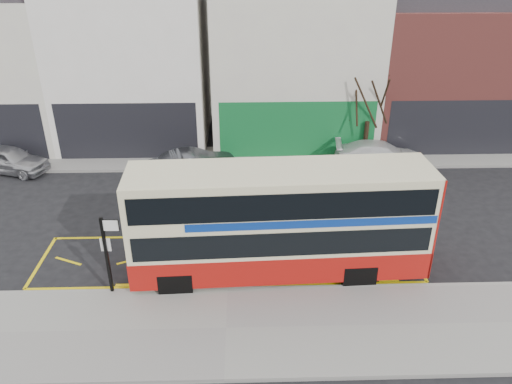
{
  "coord_description": "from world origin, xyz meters",
  "views": [
    {
      "loc": [
        0.58,
        -13.99,
        10.8
      ],
      "look_at": [
        1.04,
        2.0,
        2.6
      ],
      "focal_mm": 35.0,
      "sensor_mm": 36.0,
      "label": 1
    }
  ],
  "objects_px": {
    "car_white": "(380,155)",
    "street_tree_right": "(371,87)",
    "car_silver": "(10,159)",
    "double_decker_bus": "(281,221)",
    "bus_stop_post": "(107,248)",
    "car_grey": "(195,165)"
  },
  "relations": [
    {
      "from": "car_white",
      "to": "street_tree_right",
      "type": "relative_size",
      "value": 0.8
    },
    {
      "from": "car_silver",
      "to": "street_tree_right",
      "type": "height_order",
      "value": "street_tree_right"
    },
    {
      "from": "double_decker_bus",
      "to": "bus_stop_post",
      "type": "distance_m",
      "value": 5.78
    },
    {
      "from": "bus_stop_post",
      "to": "car_silver",
      "type": "height_order",
      "value": "bus_stop_post"
    },
    {
      "from": "car_grey",
      "to": "street_tree_right",
      "type": "bearing_deg",
      "value": -95.11
    },
    {
      "from": "double_decker_bus",
      "to": "street_tree_right",
      "type": "relative_size",
      "value": 1.75
    },
    {
      "from": "bus_stop_post",
      "to": "car_grey",
      "type": "xyz_separation_m",
      "value": [
        2.03,
        9.04,
        -1.14
      ]
    },
    {
      "from": "double_decker_bus",
      "to": "car_silver",
      "type": "distance_m",
      "value": 16.04
    },
    {
      "from": "double_decker_bus",
      "to": "bus_stop_post",
      "type": "xyz_separation_m",
      "value": [
        -5.67,
        -1.09,
        -0.26
      ]
    },
    {
      "from": "double_decker_bus",
      "to": "car_grey",
      "type": "xyz_separation_m",
      "value": [
        -3.64,
        7.95,
        -1.41
      ]
    },
    {
      "from": "double_decker_bus",
      "to": "car_white",
      "type": "bearing_deg",
      "value": 54.45
    },
    {
      "from": "double_decker_bus",
      "to": "car_white",
      "type": "xyz_separation_m",
      "value": [
        5.89,
        9.04,
        -1.45
      ]
    },
    {
      "from": "bus_stop_post",
      "to": "car_silver",
      "type": "bearing_deg",
      "value": 128.54
    },
    {
      "from": "car_silver",
      "to": "double_decker_bus",
      "type": "bearing_deg",
      "value": -106.65
    },
    {
      "from": "car_silver",
      "to": "car_grey",
      "type": "relative_size",
      "value": 0.91
    },
    {
      "from": "double_decker_bus",
      "to": "car_white",
      "type": "distance_m",
      "value": 10.88
    },
    {
      "from": "car_grey",
      "to": "car_silver",
      "type": "bearing_deg",
      "value": 64.92
    },
    {
      "from": "car_grey",
      "to": "car_white",
      "type": "height_order",
      "value": "car_grey"
    },
    {
      "from": "bus_stop_post",
      "to": "street_tree_right",
      "type": "distance_m",
      "value": 15.81
    },
    {
      "from": "bus_stop_post",
      "to": "street_tree_right",
      "type": "bearing_deg",
      "value": 47.57
    },
    {
      "from": "bus_stop_post",
      "to": "street_tree_right",
      "type": "height_order",
      "value": "street_tree_right"
    },
    {
      "from": "bus_stop_post",
      "to": "street_tree_right",
      "type": "xyz_separation_m",
      "value": [
        10.97,
        11.18,
        2.12
      ]
    }
  ]
}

